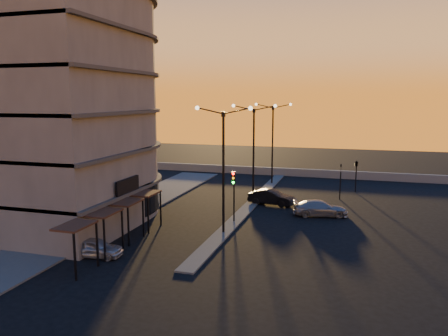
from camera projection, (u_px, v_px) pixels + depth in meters
ground at (223, 233)px, 32.82m from camera, size 120.00×120.00×0.00m
sidewalk_west at (125, 210)px, 39.56m from camera, size 5.00×40.00×0.12m
median at (253, 202)px, 42.27m from camera, size 1.20×36.00×0.12m
parapet at (295, 172)px, 56.77m from camera, size 44.00×0.50×1.00m
building at (56, 75)px, 34.91m from camera, size 14.35×17.08×25.00m
streetlamp_near at (223, 160)px, 31.93m from camera, size 4.32×0.32×9.51m
streetlamp_mid at (254, 146)px, 41.39m from camera, size 4.32×0.32×9.51m
streetlamp_far at (273, 137)px, 50.86m from camera, size 4.32×0.32×9.51m
traffic_light_main at (234, 188)px, 35.08m from camera, size 0.28×0.44×4.25m
signal_east_a at (340, 181)px, 43.50m from camera, size 0.13×0.16×3.60m
signal_east_b at (357, 164)px, 46.68m from camera, size 0.42×1.99×3.60m
car_hatchback at (95, 247)px, 27.89m from camera, size 3.74×1.84×1.23m
car_sedan at (271, 197)px, 41.55m from camera, size 4.59×2.27×1.44m
car_wagon at (320, 208)px, 37.58m from camera, size 4.95×2.79×1.35m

